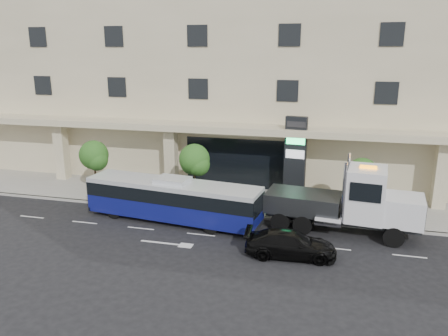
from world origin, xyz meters
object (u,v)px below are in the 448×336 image
object	(u,v)px
tow_truck	(349,203)
signage_pylon	(295,158)
black_sedan	(290,244)
city_bus	(173,199)

from	to	relation	value
tow_truck	signage_pylon	world-z (taller)	signage_pylon
tow_truck	black_sedan	bearing A→B (deg)	-121.33
city_bus	signage_pylon	distance (m)	9.59
tow_truck	black_sedan	xyz separation A→B (m)	(-3.10, -4.04, -1.25)
tow_truck	signage_pylon	size ratio (longest dim) A/B	1.70
city_bus	black_sedan	world-z (taller)	city_bus
black_sedan	signage_pylon	xyz separation A→B (m)	(-0.68, 9.17, 2.59)
city_bus	signage_pylon	xyz separation A→B (m)	(7.34, 5.90, 1.79)
signage_pylon	black_sedan	bearing A→B (deg)	-79.09
black_sedan	city_bus	bearing A→B (deg)	63.52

